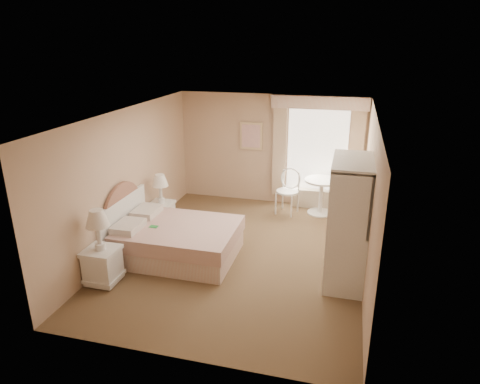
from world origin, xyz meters
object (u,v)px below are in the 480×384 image
(nightstand_near, at_px, (102,256))
(nightstand_far, at_px, (162,208))
(cafe_chair, at_px, (289,187))
(armoire, at_px, (348,232))
(bed, at_px, (173,239))
(round_table, at_px, (321,191))

(nightstand_near, xyz_separation_m, nightstand_far, (0.00, 2.21, -0.04))
(cafe_chair, relative_size, armoire, 0.50)
(bed, height_order, armoire, armoire)
(cafe_chair, xyz_separation_m, armoire, (1.29, -2.55, 0.24))
(nightstand_far, xyz_separation_m, armoire, (3.65, -1.13, 0.40))
(round_table, distance_m, cafe_chair, 0.71)
(armoire, bearing_deg, bed, 179.57)
(nightstand_far, bearing_deg, armoire, -17.20)
(nightstand_far, height_order, round_table, nightstand_far)
(nightstand_near, xyz_separation_m, armoire, (3.65, 1.08, 0.36))
(nightstand_near, relative_size, nightstand_far, 1.10)
(nightstand_near, height_order, armoire, armoire)
(bed, xyz_separation_m, round_table, (2.35, 2.63, 0.19))
(bed, height_order, round_table, bed)
(round_table, bearing_deg, cafe_chair, -172.12)
(round_table, bearing_deg, bed, -131.78)
(bed, relative_size, round_table, 2.63)
(bed, bearing_deg, nightstand_far, 122.78)
(bed, bearing_deg, nightstand_near, -123.00)
(cafe_chair, bearing_deg, nightstand_far, -134.01)
(nightstand_near, relative_size, round_table, 1.54)
(cafe_chair, bearing_deg, bed, -108.16)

